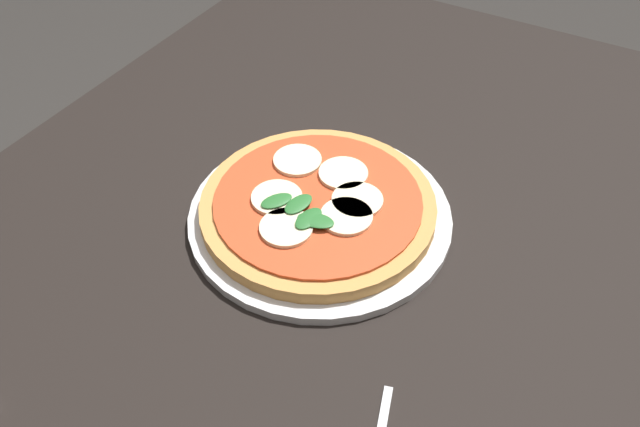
{
  "coord_description": "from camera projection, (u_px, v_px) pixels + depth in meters",
  "views": [
    {
      "loc": [
        -0.41,
        -0.3,
        1.33
      ],
      "look_at": [
        0.11,
        -0.01,
        0.74
      ],
      "focal_mm": 36.74,
      "sensor_mm": 36.0,
      "label": 1
    }
  ],
  "objects": [
    {
      "name": "dining_table",
      "position": [
        272.0,
        319.0,
        0.84
      ],
      "size": [
        1.48,
        0.91,
        0.73
      ],
      "color": "black",
      "rests_on": "ground_plane"
    },
    {
      "name": "serving_tray",
      "position": [
        320.0,
        216.0,
        0.83
      ],
      "size": [
        0.33,
        0.33,
        0.01
      ],
      "primitive_type": "cylinder",
      "color": "silver",
      "rests_on": "dining_table"
    },
    {
      "name": "pizza",
      "position": [
        318.0,
        205.0,
        0.82
      ],
      "size": [
        0.3,
        0.3,
        0.03
      ],
      "color": "tan",
      "rests_on": "serving_tray"
    }
  ]
}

